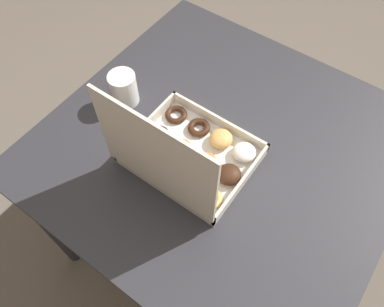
{
  "coord_description": "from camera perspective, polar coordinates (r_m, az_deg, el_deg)",
  "views": [
    {
      "loc": [
        -0.29,
        0.55,
        1.69
      ],
      "look_at": [
        0.05,
        0.09,
        0.79
      ],
      "focal_mm": 35.0,
      "sensor_mm": 36.0,
      "label": 1
    }
  ],
  "objects": [
    {
      "name": "coffee_mug",
      "position": [
        1.18,
        -10.38,
        9.75
      ],
      "size": [
        0.08,
        0.08,
        0.11
      ],
      "color": "white",
      "rests_on": "dining_table"
    },
    {
      "name": "ground_plane",
      "position": [
        1.8,
        2.91,
        -12.42
      ],
      "size": [
        8.0,
        8.0,
        0.0
      ],
      "primitive_type": "plane",
      "color": "#6B6054"
    },
    {
      "name": "dining_table",
      "position": [
        1.2,
        4.27,
        -1.5
      ],
      "size": [
        1.0,
        0.97,
        0.78
      ],
      "color": "#2D2D33",
      "rests_on": "ground_plane"
    },
    {
      "name": "donut_box",
      "position": [
        1.01,
        -0.76,
        -0.32
      ],
      "size": [
        0.34,
        0.29,
        0.32
      ],
      "color": "silver",
      "rests_on": "dining_table"
    }
  ]
}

